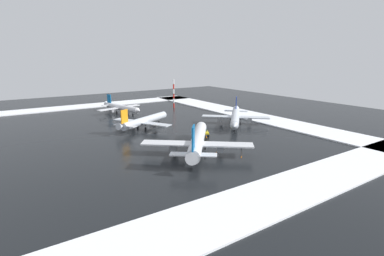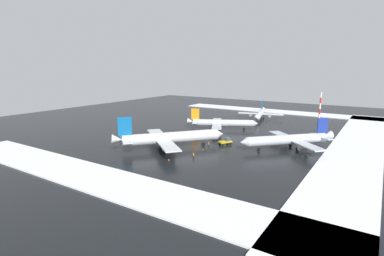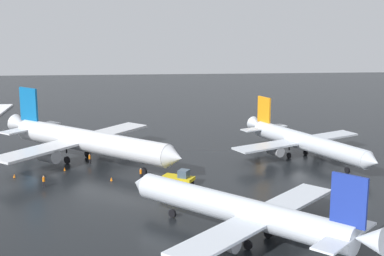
{
  "view_description": "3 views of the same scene",
  "coord_description": "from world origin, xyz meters",
  "px_view_note": "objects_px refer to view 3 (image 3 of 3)",
  "views": [
    {
      "loc": [
        -103.67,
        50.54,
        27.72
      ],
      "look_at": [
        -22.44,
        -4.41,
        3.94
      ],
      "focal_mm": 28.0,
      "sensor_mm": 36.0,
      "label": 1
    },
    {
      "loc": [
        -112.24,
        -56.34,
        26.71
      ],
      "look_at": [
        -18.16,
        4.57,
        3.82
      ],
      "focal_mm": 28.0,
      "sensor_mm": 36.0,
      "label": 2
    },
    {
      "loc": [
        -24.78,
        -93.08,
        26.64
      ],
      "look_at": [
        -17.71,
        6.01,
        4.85
      ],
      "focal_mm": 55.0,
      "sensor_mm": 36.0,
      "label": 3
    }
  ],
  "objects_px": {
    "airplane_distant_tail": "(86,141)",
    "traffic_cone_mid_line": "(111,179)",
    "airplane_parked_portside": "(244,212)",
    "ground_crew_by_nose_gear": "(90,158)",
    "ground_crew_mid_apron": "(141,173)",
    "traffic_cone_near_nose": "(14,176)",
    "pushback_tug": "(180,177)",
    "traffic_cone_wingtip_side": "(65,169)",
    "ground_crew_beside_wing": "(44,181)",
    "airplane_foreground_jet": "(305,142)"
  },
  "relations": [
    {
      "from": "ground_crew_mid_apron",
      "to": "airplane_distant_tail",
      "type": "bearing_deg",
      "value": 18.06
    },
    {
      "from": "ground_crew_by_nose_gear",
      "to": "traffic_cone_wingtip_side",
      "type": "distance_m",
      "value": 5.16
    },
    {
      "from": "airplane_foreground_jet",
      "to": "traffic_cone_mid_line",
      "type": "xyz_separation_m",
      "value": [
        -32.12,
        -10.01,
        -2.74
      ]
    },
    {
      "from": "airplane_distant_tail",
      "to": "airplane_parked_portside",
      "type": "distance_m",
      "value": 39.65
    },
    {
      "from": "airplane_distant_tail",
      "to": "traffic_cone_near_nose",
      "type": "distance_m",
      "value": 13.32
    },
    {
      "from": "traffic_cone_wingtip_side",
      "to": "ground_crew_mid_apron",
      "type": "bearing_deg",
      "value": -23.97
    },
    {
      "from": "pushback_tug",
      "to": "ground_crew_by_nose_gear",
      "type": "height_order",
      "value": "pushback_tug"
    },
    {
      "from": "ground_crew_mid_apron",
      "to": "airplane_foreground_jet",
      "type": "bearing_deg",
      "value": -95.2
    },
    {
      "from": "airplane_parked_portside",
      "to": "ground_crew_mid_apron",
      "type": "distance_m",
      "value": 26.58
    },
    {
      "from": "ground_crew_beside_wing",
      "to": "ground_crew_mid_apron",
      "type": "height_order",
      "value": "same"
    },
    {
      "from": "ground_crew_beside_wing",
      "to": "traffic_cone_wingtip_side",
      "type": "height_order",
      "value": "ground_crew_beside_wing"
    },
    {
      "from": "pushback_tug",
      "to": "traffic_cone_mid_line",
      "type": "distance_m",
      "value": 10.67
    },
    {
      "from": "airplane_foreground_jet",
      "to": "traffic_cone_wingtip_side",
      "type": "relative_size",
      "value": 51.67
    },
    {
      "from": "ground_crew_beside_wing",
      "to": "traffic_cone_wingtip_side",
      "type": "distance_m",
      "value": 8.52
    },
    {
      "from": "ground_crew_beside_wing",
      "to": "ground_crew_by_nose_gear",
      "type": "relative_size",
      "value": 1.0
    },
    {
      "from": "airplane_foreground_jet",
      "to": "traffic_cone_wingtip_side",
      "type": "xyz_separation_m",
      "value": [
        -39.89,
        -4.13,
        -2.74
      ]
    },
    {
      "from": "airplane_distant_tail",
      "to": "traffic_cone_near_nose",
      "type": "bearing_deg",
      "value": -103.52
    },
    {
      "from": "ground_crew_beside_wing",
      "to": "traffic_cone_near_nose",
      "type": "relative_size",
      "value": 3.11
    },
    {
      "from": "airplane_distant_tail",
      "to": "traffic_cone_near_nose",
      "type": "xyz_separation_m",
      "value": [
        -10.26,
        -7.76,
        -3.49
      ]
    },
    {
      "from": "traffic_cone_mid_line",
      "to": "traffic_cone_wingtip_side",
      "type": "height_order",
      "value": "same"
    },
    {
      "from": "ground_crew_beside_wing",
      "to": "ground_crew_by_nose_gear",
      "type": "distance_m",
      "value": 13.08
    },
    {
      "from": "ground_crew_by_nose_gear",
      "to": "ground_crew_mid_apron",
      "type": "bearing_deg",
      "value": 147.4
    },
    {
      "from": "ground_crew_beside_wing",
      "to": "traffic_cone_mid_line",
      "type": "distance_m",
      "value": 9.89
    },
    {
      "from": "traffic_cone_near_nose",
      "to": "traffic_cone_mid_line",
      "type": "height_order",
      "value": "same"
    },
    {
      "from": "traffic_cone_near_nose",
      "to": "airplane_distant_tail",
      "type": "bearing_deg",
      "value": 37.12
    },
    {
      "from": "ground_crew_beside_wing",
      "to": "ground_crew_by_nose_gear",
      "type": "xyz_separation_m",
      "value": [
        5.44,
        11.9,
        0.0
      ]
    },
    {
      "from": "traffic_cone_wingtip_side",
      "to": "ground_crew_by_nose_gear",
      "type": "bearing_deg",
      "value": 44.64
    },
    {
      "from": "airplane_distant_tail",
      "to": "airplane_foreground_jet",
      "type": "height_order",
      "value": "airplane_distant_tail"
    },
    {
      "from": "traffic_cone_near_nose",
      "to": "traffic_cone_mid_line",
      "type": "distance_m",
      "value": 15.15
    },
    {
      "from": "airplane_distant_tail",
      "to": "airplane_parked_portside",
      "type": "xyz_separation_m",
      "value": [
        21.01,
        -33.63,
        -0.47
      ]
    },
    {
      "from": "ground_crew_beside_wing",
      "to": "traffic_cone_near_nose",
      "type": "xyz_separation_m",
      "value": [
        -5.35,
        5.1,
        -0.7
      ]
    },
    {
      "from": "pushback_tug",
      "to": "ground_crew_beside_wing",
      "type": "relative_size",
      "value": 2.98
    },
    {
      "from": "airplane_distant_tail",
      "to": "ground_crew_beside_wing",
      "type": "height_order",
      "value": "airplane_distant_tail"
    },
    {
      "from": "traffic_cone_wingtip_side",
      "to": "ground_crew_beside_wing",
      "type": "bearing_deg",
      "value": -102.2
    },
    {
      "from": "ground_crew_beside_wing",
      "to": "airplane_parked_portside",
      "type": "bearing_deg",
      "value": -106.17
    },
    {
      "from": "ground_crew_beside_wing",
      "to": "airplane_distant_tail",
      "type": "bearing_deg",
      "value": 1.67
    },
    {
      "from": "airplane_parked_portside",
      "to": "traffic_cone_near_nose",
      "type": "relative_size",
      "value": 48.64
    },
    {
      "from": "airplane_parked_portside",
      "to": "traffic_cone_near_nose",
      "type": "distance_m",
      "value": 40.69
    },
    {
      "from": "ground_crew_mid_apron",
      "to": "traffic_cone_mid_line",
      "type": "bearing_deg",
      "value": 71.71
    },
    {
      "from": "airplane_distant_tail",
      "to": "pushback_tug",
      "type": "xyz_separation_m",
      "value": [
        14.77,
        -13.69,
        -2.48
      ]
    },
    {
      "from": "airplane_parked_portside",
      "to": "ground_crew_beside_wing",
      "type": "height_order",
      "value": "airplane_parked_portside"
    },
    {
      "from": "ground_crew_mid_apron",
      "to": "airplane_parked_portside",
      "type": "bearing_deg",
      "value": -177.47
    },
    {
      "from": "ground_crew_by_nose_gear",
      "to": "traffic_cone_near_nose",
      "type": "bearing_deg",
      "value": 46.12
    },
    {
      "from": "ground_crew_by_nose_gear",
      "to": "pushback_tug",
      "type": "bearing_deg",
      "value": 152.13
    },
    {
      "from": "airplane_parked_portside",
      "to": "airplane_distant_tail",
      "type": "bearing_deg",
      "value": -14.68
    },
    {
      "from": "airplane_parked_portside",
      "to": "ground_crew_mid_apron",
      "type": "bearing_deg",
      "value": -19.91
    },
    {
      "from": "airplane_parked_portside",
      "to": "airplane_foreground_jet",
      "type": "relative_size",
      "value": 0.94
    },
    {
      "from": "airplane_distant_tail",
      "to": "traffic_cone_mid_line",
      "type": "height_order",
      "value": "airplane_distant_tail"
    },
    {
      "from": "airplane_distant_tail",
      "to": "pushback_tug",
      "type": "height_order",
      "value": "airplane_distant_tail"
    },
    {
      "from": "traffic_cone_near_nose",
      "to": "traffic_cone_wingtip_side",
      "type": "bearing_deg",
      "value": 24.12
    }
  ]
}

